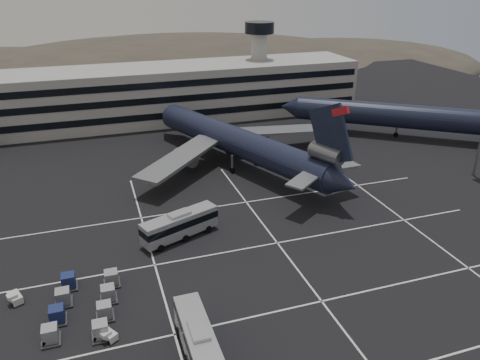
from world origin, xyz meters
name	(u,v)px	position (x,y,z in m)	size (l,w,h in m)	color
ground	(205,273)	(0.00, 0.00, 0.00)	(260.00, 260.00, 0.00)	black
lane_markings	(210,269)	(0.95, 0.72, 0.01)	(90.00, 55.62, 0.01)	silver
terminal	(124,97)	(-2.95, 71.14, 6.93)	(125.00, 26.00, 24.00)	gray
hills	(153,84)	(17.99, 170.00, -12.07)	(352.00, 180.00, 44.00)	#38332B
trijet_main	(240,142)	(15.97, 33.65, 5.25)	(43.99, 55.25, 18.08)	black
trijet_far	(403,115)	(58.34, 39.05, 5.43)	(49.52, 39.51, 18.08)	black
bus_near	(199,343)	(-4.27, -14.60, 2.36)	(3.15, 12.28, 4.32)	#989BA0
bus_far	(180,224)	(-1.21, 9.93, 2.34)	(12.29, 7.02, 4.28)	#989BA0
tug_a	(15,298)	(-23.11, 1.52, 0.63)	(2.11, 2.55, 1.43)	silver
tug_b	(109,335)	(-12.88, -8.43, 0.58)	(2.13, 2.35, 1.30)	silver
uld_cluster	(83,304)	(-15.32, -2.71, 0.95)	(9.41, 12.97, 1.95)	#2D2D30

